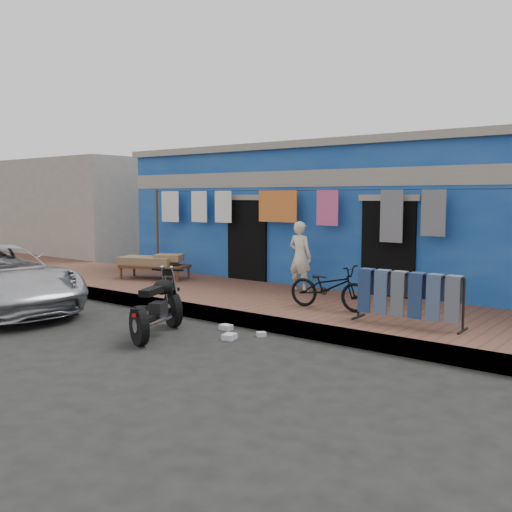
{
  "coord_description": "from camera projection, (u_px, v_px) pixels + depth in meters",
  "views": [
    {
      "loc": [
        6.04,
        -5.7,
        2.18
      ],
      "look_at": [
        0.0,
        2.0,
        1.15
      ],
      "focal_mm": 40.0,
      "sensor_mm": 36.0,
      "label": 1
    }
  ],
  "objects": [
    {
      "name": "ground",
      "position": [
        172.0,
        345.0,
        8.39
      ],
      "size": [
        80.0,
        80.0,
        0.0
      ],
      "primitive_type": "plane",
      "color": "black",
      "rests_on": "ground"
    },
    {
      "name": "sidewalk",
      "position": [
        289.0,
        306.0,
        10.73
      ],
      "size": [
        28.0,
        3.0,
        0.25
      ],
      "primitive_type": "cube",
      "color": "brown",
      "rests_on": "ground"
    },
    {
      "name": "curb",
      "position": [
        240.0,
        319.0,
        9.59
      ],
      "size": [
        28.0,
        0.1,
        0.25
      ],
      "primitive_type": "cube",
      "color": "gray",
      "rests_on": "ground"
    },
    {
      "name": "building",
      "position": [
        384.0,
        217.0,
        13.68
      ],
      "size": [
        12.2,
        5.2,
        3.36
      ],
      "color": "#114199",
      "rests_on": "ground"
    },
    {
      "name": "neighbor_left",
      "position": [
        101.0,
        209.0,
        20.45
      ],
      "size": [
        6.0,
        5.0,
        3.4
      ],
      "primitive_type": "cube",
      "color": "#9E9384",
      "rests_on": "ground"
    },
    {
      "name": "clothesline",
      "position": [
        301.0,
        214.0,
        11.88
      ],
      "size": [
        10.06,
        0.06,
        2.1
      ],
      "color": "brown",
      "rests_on": "sidewalk"
    },
    {
      "name": "seated_person",
      "position": [
        300.0,
        256.0,
        11.52
      ],
      "size": [
        0.53,
        0.37,
        1.43
      ],
      "primitive_type": "imported",
      "rotation": [
        0.0,
        0.0,
        3.09
      ],
      "color": "beige",
      "rests_on": "sidewalk"
    },
    {
      "name": "bicycle",
      "position": [
        329.0,
        282.0,
        9.73
      ],
      "size": [
        1.49,
        0.62,
        0.94
      ],
      "primitive_type": "imported",
      "rotation": [
        0.0,
        0.0,
        1.65
      ],
      "color": "black",
      "rests_on": "sidewalk"
    },
    {
      "name": "motorcycle",
      "position": [
        157.0,
        304.0,
        8.9
      ],
      "size": [
        1.67,
        1.95,
        1.01
      ],
      "primitive_type": null,
      "rotation": [
        0.0,
        0.0,
        0.4
      ],
      "color": "black",
      "rests_on": "ground"
    },
    {
      "name": "charpoy",
      "position": [
        155.0,
        267.0,
        13.34
      ],
      "size": [
        2.15,
        1.83,
        0.56
      ],
      "primitive_type": null,
      "rotation": [
        0.0,
        0.0,
        0.35
      ],
      "color": "brown",
      "rests_on": "sidewalk"
    },
    {
      "name": "jeans_rack",
      "position": [
        408.0,
        297.0,
        8.57
      ],
      "size": [
        1.74,
        0.45,
        0.83
      ],
      "primitive_type": null,
      "rotation": [
        0.0,
        0.0,
        0.03
      ],
      "color": "black",
      "rests_on": "sidewalk"
    },
    {
      "name": "litter_a",
      "position": [
        226.0,
        327.0,
        9.33
      ],
      "size": [
        0.2,
        0.15,
        0.09
      ],
      "primitive_type": "cube",
      "rotation": [
        0.0,
        0.0,
        0.02
      ],
      "color": "silver",
      "rests_on": "ground"
    },
    {
      "name": "litter_b",
      "position": [
        261.0,
        334.0,
        8.88
      ],
      "size": [
        0.17,
        0.18,
        0.07
      ],
      "primitive_type": "cube",
      "rotation": [
        0.0,
        0.0,
        0.91
      ],
      "color": "silver",
      "rests_on": "ground"
    },
    {
      "name": "litter_c",
      "position": [
        229.0,
        337.0,
        8.7
      ],
      "size": [
        0.22,
        0.25,
        0.09
      ],
      "primitive_type": "cube",
      "rotation": [
        0.0,
        0.0,
        1.8
      ],
      "color": "silver",
      "rests_on": "ground"
    }
  ]
}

